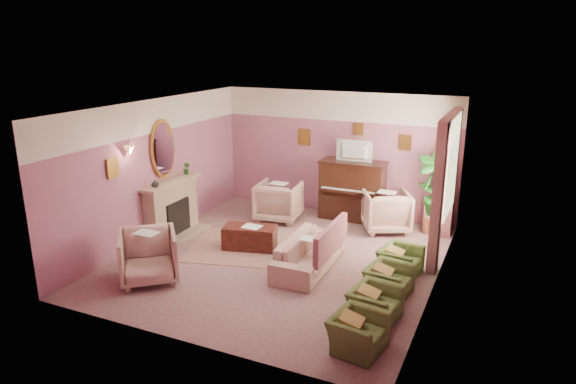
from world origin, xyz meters
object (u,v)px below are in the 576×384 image
at_px(olive_chair_b, 375,299).
at_px(side_table, 436,216).
at_px(floral_armchair_left, 279,199).
at_px(piano, 352,191).
at_px(olive_chair_a, 358,327).
at_px(floral_armchair_right, 386,209).
at_px(olive_chair_c, 389,276).
at_px(olive_chair_d, 400,257).
at_px(television, 353,150).
at_px(coffee_table, 250,237).
at_px(floral_armchair_front, 148,254).
at_px(sofa, 309,247).

relative_size(olive_chair_b, side_table, 1.05).
bearing_deg(floral_armchair_left, piano, 27.00).
bearing_deg(olive_chair_a, floral_armchair_right, 99.57).
bearing_deg(olive_chair_c, olive_chair_d, 90.00).
xyz_separation_m(television, coffee_table, (-1.26, -2.44, -1.38)).
bearing_deg(floral_armchair_front, floral_armchair_left, 79.57).
distance_m(floral_armchair_front, olive_chair_b, 3.79).
distance_m(sofa, olive_chair_b, 1.96).
xyz_separation_m(piano, floral_armchair_right, (0.89, -0.43, -0.17)).
distance_m(piano, television, 0.95).
bearing_deg(television, side_table, -0.06).
distance_m(television, coffee_table, 3.07).
xyz_separation_m(floral_armchair_front, olive_chair_b, (3.78, 0.33, -0.16)).
bearing_deg(olive_chair_c, television, 117.15).
bearing_deg(olive_chair_a, olive_chair_d, 90.00).
distance_m(floral_armchair_right, olive_chair_d, 2.13).
relative_size(floral_armchair_left, side_table, 1.36).
height_order(sofa, olive_chair_b, sofa).
xyz_separation_m(television, floral_armchair_left, (-1.47, -0.70, -1.12)).
relative_size(floral_armchair_right, olive_chair_b, 1.29).
distance_m(floral_armchair_right, floral_armchair_front, 4.99).
xyz_separation_m(coffee_table, floral_armchair_left, (-0.21, 1.74, 0.25)).
bearing_deg(coffee_table, olive_chair_c, -14.55).
bearing_deg(sofa, floral_armchair_front, -145.18).
height_order(olive_chair_b, side_table, side_table).
bearing_deg(side_table, olive_chair_a, -92.72).
bearing_deg(olive_chair_b, sofa, 140.96).
bearing_deg(floral_armchair_left, coffee_table, -83.13).
distance_m(floral_armchair_front, olive_chair_a, 3.81).
xyz_separation_m(coffee_table, floral_armchair_right, (2.15, 2.06, 0.25)).
xyz_separation_m(sofa, floral_armchair_left, (-1.58, 2.07, 0.09)).
relative_size(floral_armchair_right, olive_chair_d, 1.29).
height_order(piano, olive_chair_c, piano).
distance_m(television, floral_armchair_left, 1.98).
bearing_deg(sofa, olive_chair_b, -39.04).
xyz_separation_m(piano, floral_armchair_front, (-2.14, -4.39, -0.17)).
relative_size(olive_chair_b, olive_chair_d, 1.00).
bearing_deg(sofa, olive_chair_a, -53.46).
height_order(television, floral_armchair_right, television).
height_order(sofa, olive_chair_c, sofa).
bearing_deg(coffee_table, floral_armchair_right, 43.77).
relative_size(piano, side_table, 2.00).
relative_size(coffee_table, olive_chair_a, 1.36).
xyz_separation_m(floral_armchair_left, olive_chair_a, (3.11, -4.13, -0.16)).
relative_size(piano, floral_armchair_left, 1.47).
distance_m(television, olive_chair_b, 4.52).
distance_m(coffee_table, floral_armchair_right, 2.98).
xyz_separation_m(sofa, olive_chair_c, (1.52, -0.41, -0.07)).
distance_m(piano, floral_armchair_right, 1.00).
bearing_deg(olive_chair_c, piano, 116.79).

